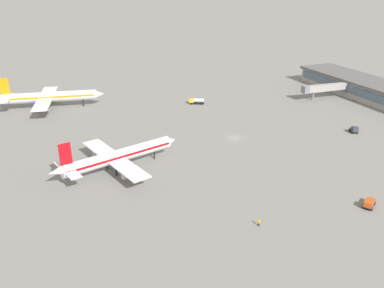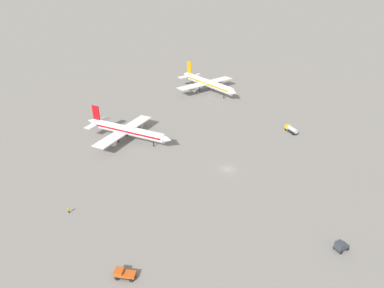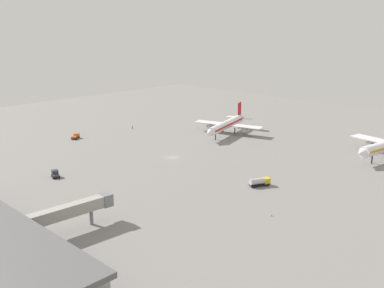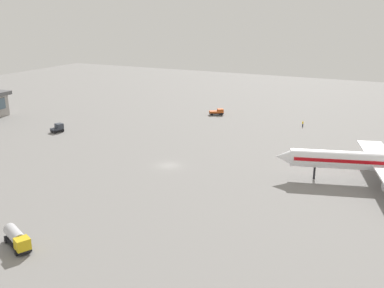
{
  "view_description": "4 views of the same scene",
  "coord_description": "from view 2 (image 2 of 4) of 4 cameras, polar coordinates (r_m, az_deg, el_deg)",
  "views": [
    {
      "loc": [
        -105.37,
        57.66,
        49.3
      ],
      "look_at": [
        -6.25,
        18.09,
        3.17
      ],
      "focal_mm": 35.89,
      "sensor_mm": 36.0,
      "label": 1
    },
    {
      "loc": [
        -75.32,
        -51.97,
        56.87
      ],
      "look_at": [
        -1.7,
        14.21,
        5.02
      ],
      "focal_mm": 30.33,
      "sensor_mm": 36.0,
      "label": 2
    },
    {
      "loc": [
        112.23,
        -106.6,
        46.83
      ],
      "look_at": [
        8.45,
        1.21,
        6.39
      ],
      "focal_mm": 41.81,
      "sensor_mm": 36.0,
      "label": 3
    },
    {
      "loc": [
        80.66,
        44.75,
        32.42
      ],
      "look_at": [
        -4.56,
        3.45,
        4.05
      ],
      "focal_mm": 42.29,
      "sensor_mm": 36.0,
      "label": 4
    }
  ],
  "objects": [
    {
      "name": "pushback_tractor",
      "position": [
        74.91,
        -11.88,
        -21.42
      ],
      "size": [
        4.01,
        4.72,
        1.9
      ],
      "rotation": [
        0.0,
        0.0,
        2.16
      ],
      "color": "black",
      "rests_on": "ground"
    },
    {
      "name": "fuel_truck",
      "position": [
        137.16,
        17.08,
        2.5
      ],
      "size": [
        4.42,
        6.51,
        2.5
      ],
      "rotation": [
        0.0,
        0.0,
        1.13
      ],
      "color": "black",
      "rests_on": "ground"
    },
    {
      "name": "ground",
      "position": [
        107.74,
        6.26,
        -4.4
      ],
      "size": [
        288.0,
        288.0,
        0.0
      ],
      "primitive_type": "plane",
      "color": "gray"
    },
    {
      "name": "baggage_tug",
      "position": [
        85.77,
        24.7,
        -16.01
      ],
      "size": [
        3.65,
        3.08,
        2.3
      ],
      "rotation": [
        0.0,
        0.0,
        2.81
      ],
      "color": "black",
      "rests_on": "ground"
    },
    {
      "name": "airplane_at_gate",
      "position": [
        178.58,
        2.72,
        10.68
      ],
      "size": [
        35.38,
        43.64,
        13.33
      ],
      "rotation": [
        0.0,
        0.0,
        4.54
      ],
      "color": "white",
      "rests_on": "ground"
    },
    {
      "name": "ground_crew_worker",
      "position": [
        94.58,
        -20.88,
        -10.83
      ],
      "size": [
        0.52,
        0.52,
        1.67
      ],
      "rotation": [
        0.0,
        0.0,
        5.21
      ],
      "color": "#1E2338",
      "rests_on": "ground"
    },
    {
      "name": "safety_cone_near_gate",
      "position": [
        145.89,
        25.06,
        2.09
      ],
      "size": [
        0.44,
        0.44,
        0.6
      ],
      "primitive_type": "cone",
      "color": "#EA590C",
      "rests_on": "ground"
    },
    {
      "name": "airplane_taxiing",
      "position": [
        125.99,
        -11.4,
        2.4
      ],
      "size": [
        31.07,
        37.98,
        11.78
      ],
      "rotation": [
        0.0,
        0.0,
        4.99
      ],
      "color": "white",
      "rests_on": "ground"
    }
  ]
}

